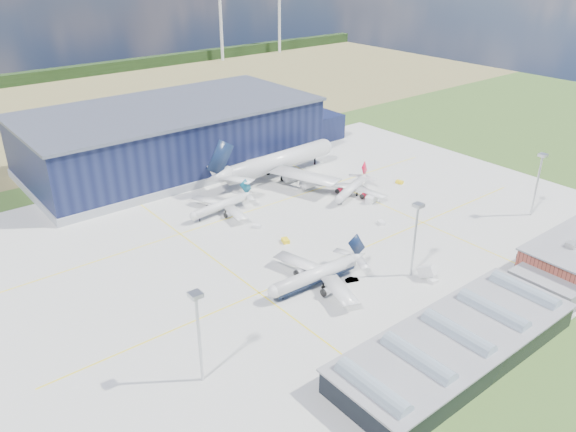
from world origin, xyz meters
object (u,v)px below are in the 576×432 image
object	(u,v)px
light_mast_east	(539,175)
gse_van_c	(562,235)
car_a	(563,242)
hangar	(178,138)
gse_tug_c	(400,182)
airliner_regional	(219,202)
airliner_navy	(315,269)
gse_van_a	(372,199)
gse_tug_b	(285,241)
airliner_red	(351,184)
light_mast_center	(416,228)
car_b	(352,280)
gse_cart_b	(257,226)
airstair	(426,274)
gse_cart_a	(381,223)
airliner_widebody	(279,152)
light_mast_west	(198,323)

from	to	relation	value
light_mast_east	gse_van_c	bearing A→B (deg)	-118.06
gse_van_c	car_a	xyz separation A→B (m)	(-3.41, -2.00, -0.49)
hangar	gse_tug_c	distance (m)	96.21
airliner_regional	gse_van_c	xyz separation A→B (m)	(77.59, -86.00, -3.57)
airliner_navy	gse_van_a	world-z (taller)	airliner_navy
gse_tug_b	gse_tug_c	world-z (taller)	gse_tug_b
airliner_red	gse_van_c	bearing A→B (deg)	91.10
light_mast_center	car_a	xyz separation A→B (m)	(53.06, -18.00, -14.78)
airliner_navy	car_b	world-z (taller)	airliner_navy
gse_cart_b	airliner_red	bearing A→B (deg)	-38.60
light_mast_center	gse_tug_b	bearing A→B (deg)	112.81
hangar	airliner_navy	bearing A→B (deg)	-99.45
gse_tug_c	airstair	size ratio (longest dim) A/B	0.59
airliner_regional	gse_van_c	bearing A→B (deg)	124.76
gse_cart_a	gse_van_c	distance (m)	58.72
airliner_navy	gse_van_c	distance (m)	87.36
airliner_widebody	gse_tug_b	xyz separation A→B (m)	(-33.52, -46.54, -10.09)
light_mast_east	gse_van_a	bearing A→B (deg)	130.00
gse_cart_b	gse_cart_a	bearing A→B (deg)	-72.64
gse_tug_c	gse_cart_b	xyz separation A→B (m)	(-67.96, 4.09, -0.06)
gse_tug_c	gse_van_c	distance (m)	64.95
gse_cart_a	gse_tug_c	distance (m)	38.75
gse_tug_c	airstair	world-z (taller)	airstair
car_a	gse_van_a	bearing A→B (deg)	25.87
airliner_red	light_mast_west	bearing A→B (deg)	5.66
light_mast_east	gse_tug_c	distance (m)	52.88
light_mast_center	light_mast_east	world-z (taller)	same
airliner_widebody	gse_tug_b	bearing A→B (deg)	-128.96
gse_van_c	car_a	size ratio (longest dim) A/B	1.24
airliner_widebody	airliner_regional	size ratio (longest dim) A/B	2.28
hangar	gse_cart_b	size ratio (longest dim) A/B	55.15
airliner_navy	airliner_regional	xyz separation A→B (m)	(4.65, 56.92, -1.04)
light_mast_west	car_a	distance (m)	125.25
airliner_regional	light_mast_west	bearing A→B (deg)	47.77
hangar	light_mast_west	xyz separation A→B (m)	(-62.81, -124.80, 3.82)
car_a	hangar	bearing A→B (deg)	27.11
airliner_regional	gse_cart_b	world-z (taller)	airliner_regional
light_mast_west	light_mast_center	bearing A→B (deg)	0.00
airliner_red	airstair	xyz separation A→B (m)	(-24.66, -56.00, -3.26)
hangar	car_a	world-z (taller)	hangar
light_mast_west	light_mast_east	world-z (taller)	same
airliner_red	gse_cart_b	size ratio (longest dim) A/B	11.21
airliner_navy	car_b	xyz separation A→B (m)	(9.94, -4.88, -5.10)
light_mast_east	airliner_navy	xyz separation A→B (m)	(-90.78, 13.08, -9.68)
airliner_navy	airliner_regional	world-z (taller)	airliner_navy
airliner_widebody	car_a	distance (m)	109.48
gse_cart_b	airliner_widebody	bearing A→B (deg)	5.32
light_mast_center	gse_van_c	distance (m)	60.41
airliner_widebody	car_b	world-z (taller)	airliner_widebody
gse_tug_b	airliner_red	bearing A→B (deg)	36.27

